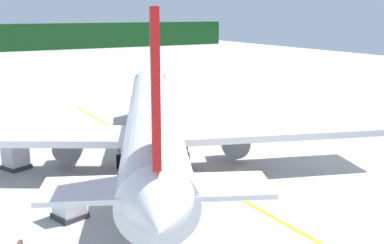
{
  "coord_description": "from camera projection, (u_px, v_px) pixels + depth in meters",
  "views": [
    {
      "loc": [
        8.73,
        -9.99,
        11.71
      ],
      "look_at": [
        25.66,
        19.51,
        3.99
      ],
      "focal_mm": 45.76,
      "sensor_mm": 36.0,
      "label": 1
    }
  ],
  "objects": [
    {
      "name": "airliner_foreground",
      "position": [
        152.0,
        122.0,
        37.72
      ],
      "size": [
        33.08,
        39.25,
        11.9
      ],
      "color": "white",
      "rests_on": "ground"
    },
    {
      "name": "cargo_container_mid",
      "position": [
        15.0,
        156.0,
        37.06
      ],
      "size": [
        2.24,
        2.24,
        2.02
      ],
      "color": "#333338",
      "rests_on": "ground"
    },
    {
      "name": "cargo_container_far",
      "position": [
        70.0,
        202.0,
        28.18
      ],
      "size": [
        2.06,
        2.06,
        2.08
      ],
      "color": "#333338",
      "rests_on": "ground"
    },
    {
      "name": "crew_loader_left",
      "position": [
        192.0,
        187.0,
        30.51
      ],
      "size": [
        0.32,
        0.62,
        1.72
      ],
      "color": "#191E33",
      "rests_on": "ground"
    },
    {
      "name": "apron_guide_line",
      "position": [
        200.0,
        176.0,
        35.46
      ],
      "size": [
        0.3,
        60.0,
        0.01
      ],
      "primitive_type": "cube",
      "color": "yellow",
      "rests_on": "ground"
    }
  ]
}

